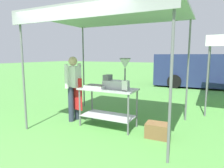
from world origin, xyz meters
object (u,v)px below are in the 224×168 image
object	(u,v)px
donut_fryer	(118,78)
van_navy	(213,70)
donut_tray	(96,87)
vendor	(74,85)
supply_crate	(157,130)
stall_canopy	(110,18)
menu_sign	(125,87)
donut_cart	(108,99)

from	to	relation	value
donut_fryer	van_navy	distance (m)	7.43
donut_tray	vendor	distance (m)	0.73
vendor	van_navy	distance (m)	7.88
supply_crate	van_navy	world-z (taller)	van_navy
stall_canopy	donut_fryer	world-z (taller)	stall_canopy
menu_sign	supply_crate	xyz separation A→B (m)	(0.70, 0.07, -0.85)
stall_canopy	donut_tray	world-z (taller)	stall_canopy
menu_sign	supply_crate	bearing A→B (deg)	5.78
donut_tray	donut_fryer	world-z (taller)	donut_fryer
donut_cart	van_navy	distance (m)	7.55
stall_canopy	supply_crate	size ratio (longest dim) A/B	7.02
donut_fryer	menu_sign	size ratio (longest dim) A/B	3.08
donut_tray	menu_sign	xyz separation A→B (m)	(0.74, -0.07, 0.07)
donut_cart	van_navy	world-z (taller)	van_navy
donut_tray	van_navy	world-z (taller)	van_navy
vendor	van_navy	world-z (taller)	van_navy
stall_canopy	donut_tray	distance (m)	1.57
donut_tray	van_navy	size ratio (longest dim) A/B	0.08
van_navy	stall_canopy	bearing A→B (deg)	-106.85
menu_sign	van_navy	xyz separation A→B (m)	(1.68, 7.41, -0.11)
donut_cart	vendor	distance (m)	1.00
stall_canopy	vendor	distance (m)	1.83
donut_fryer	donut_tray	bearing A→B (deg)	-158.54
donut_tray	menu_sign	size ratio (longest dim) A/B	2.11
menu_sign	vendor	world-z (taller)	vendor
stall_canopy	donut_tray	bearing A→B (deg)	-140.92
donut_tray	vendor	bearing A→B (deg)	170.71
donut_cart	supply_crate	distance (m)	1.29
donut_tray	van_navy	distance (m)	7.73
stall_canopy	donut_cart	size ratio (longest dim) A/B	2.53
donut_cart	vendor	xyz separation A→B (m)	(-0.97, 0.01, 0.25)
menu_sign	stall_canopy	bearing A→B (deg)	150.29
stall_canopy	van_navy	bearing A→B (deg)	73.15
donut_cart	supply_crate	bearing A→B (deg)	-5.14
donut_tray	donut_fryer	xyz separation A→B (m)	(0.46, 0.18, 0.22)
van_navy	vendor	bearing A→B (deg)	-113.44
stall_canopy	van_navy	world-z (taller)	stall_canopy
donut_fryer	menu_sign	world-z (taller)	donut_fryer
vendor	donut_cart	bearing A→B (deg)	-0.41
donut_fryer	stall_canopy	bearing A→B (deg)	172.88
menu_sign	supply_crate	size ratio (longest dim) A/B	0.47
stall_canopy	donut_fryer	bearing A→B (deg)	-7.12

